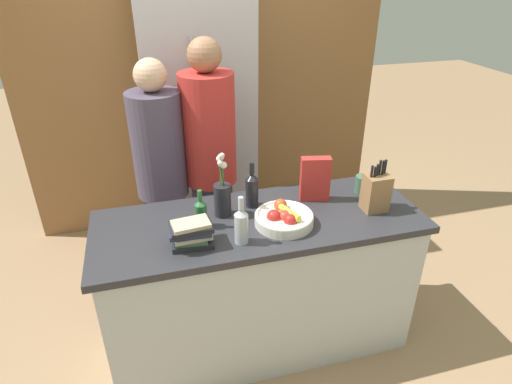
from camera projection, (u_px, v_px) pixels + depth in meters
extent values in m
plane|color=#A37F5B|center=(259.00, 337.00, 2.71)|extent=(14.00, 14.00, 0.00)
cube|color=silver|center=(260.00, 285.00, 2.51)|extent=(1.69, 0.63, 0.84)
cube|color=#2D2D33|center=(260.00, 222.00, 2.30)|extent=(1.76, 0.65, 0.04)
cube|color=olive|center=(206.00, 72.00, 3.47)|extent=(2.96, 0.12, 2.60)
cube|color=#B7B7BC|center=(199.00, 120.00, 3.27)|extent=(0.78, 0.60, 2.04)
cylinder|color=#B7B7BC|center=(196.00, 121.00, 2.94)|extent=(0.02, 0.02, 1.12)
cylinder|color=silver|center=(284.00, 220.00, 2.23)|extent=(0.31, 0.31, 0.05)
torus|color=silver|center=(284.00, 215.00, 2.22)|extent=(0.31, 0.31, 0.02)
sphere|color=red|center=(274.00, 217.00, 2.20)|extent=(0.08, 0.08, 0.08)
sphere|color=red|center=(285.00, 217.00, 2.20)|extent=(0.07, 0.07, 0.07)
sphere|color=#C64C23|center=(280.00, 205.00, 2.28)|extent=(0.07, 0.07, 0.07)
sphere|color=red|center=(290.00, 220.00, 2.16)|extent=(0.07, 0.07, 0.07)
cylinder|color=yellow|center=(288.00, 212.00, 2.21)|extent=(0.09, 0.18, 0.03)
cube|color=olive|center=(376.00, 193.00, 2.32)|extent=(0.13, 0.11, 0.21)
cylinder|color=black|center=(372.00, 172.00, 2.25)|extent=(0.01, 0.01, 0.08)
cylinder|color=black|center=(375.00, 173.00, 2.25)|extent=(0.01, 0.01, 0.07)
cylinder|color=black|center=(377.00, 171.00, 2.26)|extent=(0.01, 0.01, 0.08)
cylinder|color=black|center=(380.00, 168.00, 2.27)|extent=(0.01, 0.01, 0.09)
cylinder|color=black|center=(383.00, 168.00, 2.27)|extent=(0.01, 0.01, 0.09)
cylinder|color=black|center=(385.00, 167.00, 2.29)|extent=(0.01, 0.01, 0.09)
cylinder|color=#232328|center=(223.00, 200.00, 2.28)|extent=(0.09, 0.09, 0.18)
cylinder|color=#477538|center=(223.00, 175.00, 2.21)|extent=(0.01, 0.02, 0.12)
sphere|color=white|center=(223.00, 165.00, 2.18)|extent=(0.04, 0.04, 0.04)
cylinder|color=#477538|center=(221.00, 171.00, 2.20)|extent=(0.01, 0.01, 0.16)
sphere|color=white|center=(221.00, 157.00, 2.17)|extent=(0.03, 0.03, 0.03)
cylinder|color=#477538|center=(221.00, 172.00, 2.21)|extent=(0.02, 0.01, 0.15)
sphere|color=white|center=(220.00, 159.00, 2.18)|extent=(0.03, 0.03, 0.03)
cylinder|color=#477538|center=(221.00, 175.00, 2.21)|extent=(0.01, 0.01, 0.12)
sphere|color=white|center=(220.00, 165.00, 2.18)|extent=(0.02, 0.02, 0.02)
cylinder|color=#477538|center=(221.00, 174.00, 2.20)|extent=(0.02, 0.01, 0.13)
sphere|color=white|center=(220.00, 163.00, 2.17)|extent=(0.03, 0.03, 0.03)
cylinder|color=#477538|center=(222.00, 171.00, 2.19)|extent=(0.02, 0.01, 0.17)
sphere|color=white|center=(222.00, 155.00, 2.15)|extent=(0.03, 0.03, 0.03)
cube|color=red|center=(315.00, 179.00, 2.41)|extent=(0.17, 0.09, 0.26)
cylinder|color=#42664C|center=(362.00, 184.00, 2.53)|extent=(0.09, 0.09, 0.10)
torus|color=#42664C|center=(370.00, 186.00, 2.50)|extent=(0.05, 0.06, 0.07)
cube|color=#232328|center=(193.00, 243.00, 2.07)|extent=(0.21, 0.13, 0.03)
cube|color=#3D6047|center=(191.00, 239.00, 2.06)|extent=(0.17, 0.13, 0.02)
cube|color=#B7A88E|center=(192.00, 235.00, 2.05)|extent=(0.19, 0.12, 0.02)
cube|color=#2D334C|center=(190.00, 231.00, 2.04)|extent=(0.20, 0.13, 0.02)
cube|color=#232328|center=(191.00, 227.00, 2.03)|extent=(0.20, 0.15, 0.02)
cube|color=#B7A88E|center=(191.00, 224.00, 2.01)|extent=(0.19, 0.13, 0.02)
cylinder|color=#286633|center=(201.00, 215.00, 2.19)|extent=(0.06, 0.06, 0.13)
cone|color=#286633|center=(200.00, 202.00, 2.15)|extent=(0.06, 0.06, 0.03)
cylinder|color=#286633|center=(200.00, 195.00, 2.13)|extent=(0.02, 0.02, 0.06)
cylinder|color=black|center=(252.00, 193.00, 2.37)|extent=(0.07, 0.07, 0.17)
cone|color=black|center=(252.00, 177.00, 2.32)|extent=(0.07, 0.07, 0.03)
cylinder|color=black|center=(252.00, 168.00, 2.30)|extent=(0.03, 0.03, 0.07)
cylinder|color=#B2BCC1|center=(241.00, 229.00, 2.06)|extent=(0.07, 0.07, 0.16)
cone|color=#B2BCC1|center=(241.00, 212.00, 2.02)|extent=(0.07, 0.07, 0.03)
cylinder|color=#B2BCC1|center=(241.00, 203.00, 1.99)|extent=(0.03, 0.03, 0.07)
cube|color=#383842|center=(170.00, 243.00, 2.94)|extent=(0.26, 0.17, 0.79)
cylinder|color=#4C4256|center=(158.00, 145.00, 2.59)|extent=(0.32, 0.32, 0.65)
sphere|color=#DBAD89|center=(150.00, 75.00, 2.39)|extent=(0.19, 0.19, 0.19)
cube|color=#383842|center=(214.00, 233.00, 3.00)|extent=(0.28, 0.21, 0.83)
cylinder|color=red|center=(209.00, 130.00, 2.64)|extent=(0.33, 0.33, 0.69)
sphere|color=#996B4C|center=(204.00, 55.00, 2.42)|extent=(0.20, 0.20, 0.20)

